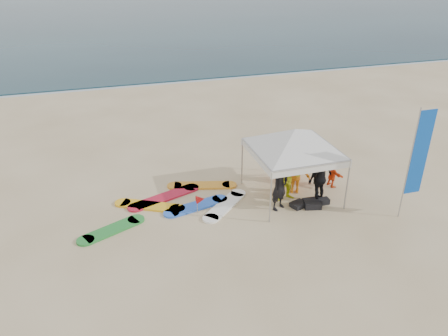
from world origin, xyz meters
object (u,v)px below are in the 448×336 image
at_px(marker_pennant, 201,199).
at_px(person_black_b, 320,178).
at_px(person_yellow, 289,178).
at_px(canopy_tent, 295,129).
at_px(feather_flag, 419,154).
at_px(person_orange_b, 289,160).
at_px(person_black_a, 280,185).
at_px(surfboard_spread, 177,204).
at_px(person_orange_a, 296,172).
at_px(person_seated, 332,173).

bearing_deg(marker_pennant, person_black_b, -6.57).
distance_m(person_yellow, canopy_tent, 1.73).
distance_m(person_yellow, feather_flag, 4.16).
relative_size(person_black_b, person_orange_b, 1.03).
xyz_separation_m(canopy_tent, marker_pennant, (-3.34, -0.15, -2.04)).
bearing_deg(person_black_a, marker_pennant, 139.55).
relative_size(canopy_tent, surfboard_spread, 0.69).
bearing_deg(person_black_b, person_yellow, -41.70).
distance_m(person_orange_a, person_seated, 1.53).
bearing_deg(person_seated, person_black_a, 102.78).
bearing_deg(person_orange_b, canopy_tent, 53.70).
bearing_deg(person_orange_b, person_black_a, 40.03).
relative_size(person_orange_a, canopy_tent, 0.42).
height_order(person_yellow, marker_pennant, person_yellow).
distance_m(canopy_tent, surfboard_spread, 4.77).
relative_size(person_black_b, canopy_tent, 0.47).
xyz_separation_m(canopy_tent, feather_flag, (3.11, -2.32, -0.31)).
height_order(person_black_b, person_orange_b, person_black_b).
distance_m(person_seated, marker_pennant, 5.11).
bearing_deg(marker_pennant, canopy_tent, 2.50).
distance_m(person_black_b, marker_pennant, 4.15).
height_order(person_black_a, person_yellow, person_black_a).
bearing_deg(surfboard_spread, marker_pennant, -46.96).
height_order(person_yellow, canopy_tent, canopy_tent).
bearing_deg(person_orange_b, feather_flag, 112.56).
bearing_deg(person_yellow, person_black_a, -142.71).
bearing_deg(surfboard_spread, person_yellow, -11.69).
bearing_deg(feather_flag, canopy_tent, 143.24).
xyz_separation_m(person_yellow, surfboard_spread, (-3.83, 0.79, -0.79)).
bearing_deg(feather_flag, person_black_b, 143.96).
bearing_deg(person_yellow, canopy_tent, 44.95).
relative_size(person_black_a, person_orange_a, 1.12).
height_order(person_black_a, person_orange_b, person_black_a).
bearing_deg(canopy_tent, person_orange_b, 70.49).
xyz_separation_m(person_black_a, canopy_tent, (0.75, 0.68, 1.63)).
xyz_separation_m(person_black_a, person_orange_b, (1.11, 1.70, -0.03)).
xyz_separation_m(person_orange_a, canopy_tent, (-0.25, -0.19, 1.73)).
height_order(person_yellow, person_orange_b, person_orange_b).
height_order(person_orange_b, marker_pennant, person_orange_b).
xyz_separation_m(person_black_a, person_seated, (2.51, 0.88, -0.39)).
xyz_separation_m(person_black_b, canopy_tent, (-0.77, 0.62, 1.63)).
bearing_deg(person_yellow, person_orange_b, 63.18).
relative_size(feather_flag, marker_pennant, 5.92).
distance_m(person_black_a, person_orange_b, 2.03).
xyz_separation_m(person_orange_b, person_seated, (1.39, -0.82, -0.36)).
xyz_separation_m(person_orange_b, marker_pennant, (-3.70, -1.17, -0.38)).
relative_size(person_yellow, canopy_tent, 0.43).
relative_size(person_orange_b, surfboard_spread, 0.31).
height_order(person_black_b, person_seated, person_black_b).
xyz_separation_m(canopy_tent, surfboard_spread, (-4.02, 0.58, -2.50)).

